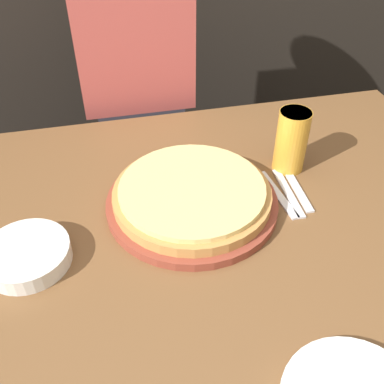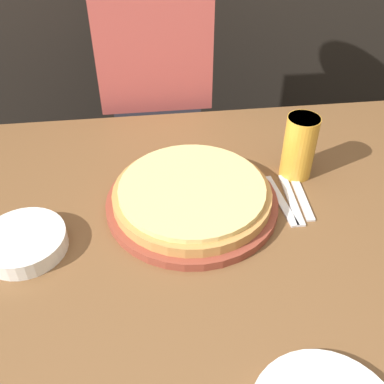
{
  "view_description": "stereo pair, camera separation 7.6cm",
  "coord_description": "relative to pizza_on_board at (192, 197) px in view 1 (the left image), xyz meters",
  "views": [
    {
      "loc": [
        -0.14,
        -0.58,
        1.43
      ],
      "look_at": [
        0.02,
        0.14,
        0.81
      ],
      "focal_mm": 42.0,
      "sensor_mm": 36.0,
      "label": 1
    },
    {
      "loc": [
        -0.07,
        -0.59,
        1.43
      ],
      "look_at": [
        0.02,
        0.14,
        0.81
      ],
      "focal_mm": 42.0,
      "sensor_mm": 36.0,
      "label": 2
    }
  ],
  "objects": [
    {
      "name": "pizza_on_board",
      "position": [
        0.0,
        0.0,
        0.0
      ],
      "size": [
        0.37,
        0.37,
        0.06
      ],
      "color": "brown",
      "rests_on": "dining_table"
    },
    {
      "name": "dining_table",
      "position": [
        -0.02,
        -0.14,
        -0.41
      ],
      "size": [
        1.41,
        1.07,
        0.77
      ],
      "color": "brown",
      "rests_on": "ground_plane"
    },
    {
      "name": "dinner_knife",
      "position": [
        0.22,
        -0.01,
        -0.02
      ],
      "size": [
        0.02,
        0.17,
        0.0
      ],
      "color": "silver",
      "rests_on": "dining_table"
    },
    {
      "name": "side_bowl",
      "position": [
        -0.34,
        -0.09,
        -0.01
      ],
      "size": [
        0.17,
        0.17,
        0.04
      ],
      "color": "silver",
      "rests_on": "dining_table"
    },
    {
      "name": "beer_glass",
      "position": [
        0.26,
        0.09,
        0.06
      ],
      "size": [
        0.07,
        0.07,
        0.15
      ],
      "color": "gold",
      "rests_on": "dining_table"
    },
    {
      "name": "spoon",
      "position": [
        0.25,
        -0.01,
        -0.02
      ],
      "size": [
        0.02,
        0.15,
        0.0
      ],
      "color": "silver",
      "rests_on": "dining_table"
    },
    {
      "name": "diner_person",
      "position": [
        -0.05,
        0.55,
        -0.1
      ],
      "size": [
        0.33,
        0.21,
        1.38
      ],
      "color": "#33333D",
      "rests_on": "ground_plane"
    },
    {
      "name": "fork",
      "position": [
        0.2,
        -0.01,
        -0.02
      ],
      "size": [
        0.04,
        0.17,
        0.0
      ],
      "color": "silver",
      "rests_on": "dining_table"
    }
  ]
}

